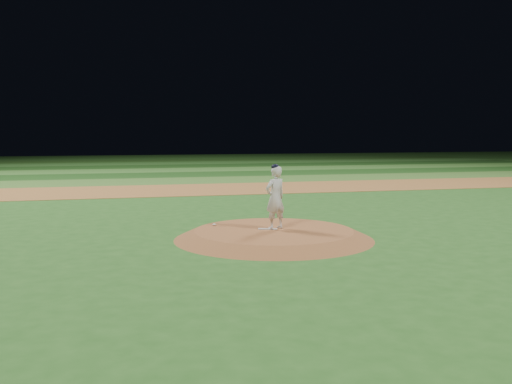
# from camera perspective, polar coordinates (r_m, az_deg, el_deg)

# --- Properties ---
(ground) EXTENTS (120.00, 120.00, 0.00)m
(ground) POSITION_cam_1_polar(r_m,az_deg,el_deg) (15.81, 1.79, -4.70)
(ground) COLOR #265C1D
(ground) RESTS_ON ground
(infield_dirt_band) EXTENTS (70.00, 6.00, 0.02)m
(infield_dirt_band) POSITION_cam_1_polar(r_m,az_deg,el_deg) (29.40, -5.75, 0.26)
(infield_dirt_band) COLOR #9B6430
(infield_dirt_band) RESTS_ON ground
(outfield_stripe_0) EXTENTS (70.00, 5.00, 0.02)m
(outfield_stripe_0) POSITION_cam_1_polar(r_m,az_deg,el_deg) (34.82, -7.09, 1.13)
(outfield_stripe_0) COLOR #3F7028
(outfield_stripe_0) RESTS_ON ground
(outfield_stripe_1) EXTENTS (70.00, 5.00, 0.02)m
(outfield_stripe_1) POSITION_cam_1_polar(r_m,az_deg,el_deg) (39.78, -7.99, 1.72)
(outfield_stripe_1) COLOR #1B4717
(outfield_stripe_1) RESTS_ON ground
(outfield_stripe_2) EXTENTS (70.00, 5.00, 0.02)m
(outfield_stripe_2) POSITION_cam_1_polar(r_m,az_deg,el_deg) (44.74, -8.69, 2.18)
(outfield_stripe_2) COLOR #3C792C
(outfield_stripe_2) RESTS_ON ground
(outfield_stripe_3) EXTENTS (70.00, 5.00, 0.02)m
(outfield_stripe_3) POSITION_cam_1_polar(r_m,az_deg,el_deg) (49.71, -9.25, 2.54)
(outfield_stripe_3) COLOR #1A4315
(outfield_stripe_3) RESTS_ON ground
(outfield_stripe_4) EXTENTS (70.00, 5.00, 0.02)m
(outfield_stripe_4) POSITION_cam_1_polar(r_m,az_deg,el_deg) (54.68, -9.71, 2.84)
(outfield_stripe_4) COLOR #2F6826
(outfield_stripe_4) RESTS_ON ground
(outfield_stripe_5) EXTENTS (70.00, 5.00, 0.02)m
(outfield_stripe_5) POSITION_cam_1_polar(r_m,az_deg,el_deg) (59.66, -10.09, 3.09)
(outfield_stripe_5) COLOR #234F19
(outfield_stripe_5) RESTS_ON ground
(pitchers_mound) EXTENTS (5.50, 5.50, 0.25)m
(pitchers_mound) POSITION_cam_1_polar(r_m,az_deg,el_deg) (15.79, 1.79, -4.26)
(pitchers_mound) COLOR #94572E
(pitchers_mound) RESTS_ON ground
(pitching_rubber) EXTENTS (0.54, 0.29, 0.03)m
(pitching_rubber) POSITION_cam_1_polar(r_m,az_deg,el_deg) (15.84, 1.17, -3.71)
(pitching_rubber) COLOR beige
(pitching_rubber) RESTS_ON pitchers_mound
(rosin_bag) EXTENTS (0.11, 0.11, 0.06)m
(rosin_bag) POSITION_cam_1_polar(r_m,az_deg,el_deg) (16.50, -4.20, -3.28)
(rosin_bag) COLOR silver
(rosin_bag) RESTS_ON pitchers_mound
(pitcher_on_mound) EXTENTS (0.76, 0.64, 1.81)m
(pitcher_on_mound) POSITION_cam_1_polar(r_m,az_deg,el_deg) (15.79, 1.93, -0.53)
(pitcher_on_mound) COLOR silver
(pitcher_on_mound) RESTS_ON pitchers_mound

